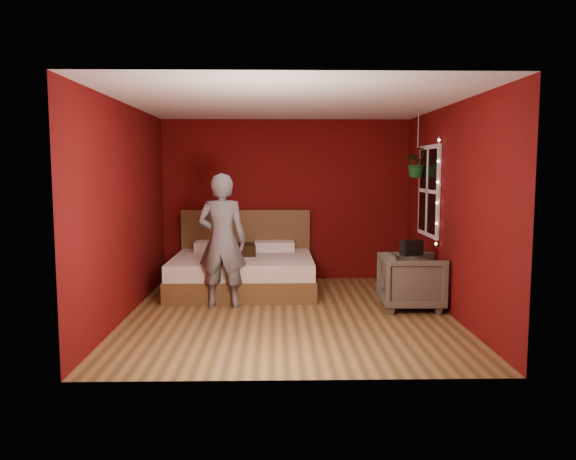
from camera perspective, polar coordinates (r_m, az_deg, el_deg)
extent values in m
plane|color=olive|center=(7.13, 0.14, -8.45)|extent=(4.50, 4.50, 0.00)
cube|color=#630A0D|center=(9.17, -0.20, 3.06)|extent=(4.00, 0.02, 2.60)
cube|color=#630A0D|center=(4.66, 0.82, 0.00)|extent=(4.00, 0.02, 2.60)
cube|color=#630A0D|center=(7.15, -16.18, 1.92)|extent=(0.02, 4.50, 2.60)
cube|color=#630A0D|center=(7.25, 16.25, 1.97)|extent=(0.02, 4.50, 2.60)
cube|color=white|center=(6.94, 0.15, 12.88)|extent=(4.00, 4.50, 0.02)
cube|color=white|center=(8.09, 14.12, 3.87)|extent=(0.04, 0.97, 1.27)
cube|color=black|center=(8.08, 14.01, 3.87)|extent=(0.02, 0.85, 1.15)
cube|color=white|center=(8.08, 13.98, 3.87)|extent=(0.03, 0.05, 1.15)
cube|color=white|center=(8.08, 13.98, 3.87)|extent=(0.03, 0.85, 0.05)
cylinder|color=silver|center=(7.57, 14.94, 3.70)|extent=(0.01, 0.01, 1.45)
sphere|color=#FFF2CC|center=(7.63, 14.80, -1.37)|extent=(0.04, 0.04, 0.04)
sphere|color=#FFF2CC|center=(7.60, 14.86, 0.65)|extent=(0.04, 0.04, 0.04)
sphere|color=#FFF2CC|center=(7.58, 14.92, 2.68)|extent=(0.04, 0.04, 0.04)
sphere|color=#FFF2CC|center=(7.57, 14.97, 4.72)|extent=(0.04, 0.04, 0.04)
sphere|color=#FFF2CC|center=(7.57, 15.03, 6.77)|extent=(0.04, 0.04, 0.04)
sphere|color=#FFF2CC|center=(7.58, 15.09, 8.81)|extent=(0.04, 0.04, 0.04)
cube|color=brown|center=(8.39, -4.59, -5.21)|extent=(2.08, 1.77, 0.29)
cube|color=white|center=(8.34, -4.61, -3.46)|extent=(2.04, 1.73, 0.23)
cube|color=brown|center=(9.15, -4.31, -1.54)|extent=(2.08, 0.08, 1.14)
cube|color=white|center=(8.94, -7.39, -1.63)|extent=(0.62, 0.40, 0.15)
cube|color=white|center=(8.89, -1.38, -1.62)|extent=(0.62, 0.40, 0.15)
imported|color=slate|center=(7.35, -6.72, -1.08)|extent=(0.68, 0.49, 1.75)
imported|color=#5D5749|center=(7.46, 12.43, -5.12)|extent=(0.80, 0.78, 0.71)
cube|color=black|center=(7.30, 12.43, -1.76)|extent=(0.30, 0.23, 0.19)
cube|color=black|center=(8.45, -4.95, -1.99)|extent=(0.51, 0.51, 0.16)
cylinder|color=silver|center=(8.38, 13.09, 9.82)|extent=(0.01, 0.01, 0.49)
imported|color=#1A5E1E|center=(8.37, 13.01, 6.67)|extent=(0.40, 0.35, 0.43)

